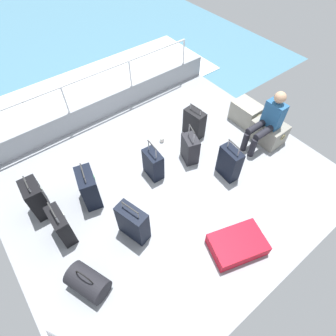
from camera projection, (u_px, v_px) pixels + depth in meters
ground_plane at (170, 183)px, 4.70m from camera, size 4.40×5.20×0.06m
gunwale_port at (104, 108)px, 5.58m from camera, size 0.06×5.20×0.45m
railing_port at (99, 84)px, 5.15m from camera, size 0.04×4.20×1.02m
sea_wake at (79, 97)px, 6.73m from camera, size 12.00×12.00×0.01m
cargo_crate_0 at (246, 113)px, 5.51m from camera, size 0.59×0.41×0.41m
cargo_crate_1 at (268, 132)px, 5.17m from camera, size 0.62×0.45×0.40m
passenger_seated at (268, 120)px, 4.80m from camera, size 0.34×0.66×1.10m
suitcase_0 at (229, 163)px, 4.55m from camera, size 0.41×0.23×0.76m
suitcase_1 at (153, 164)px, 4.58m from camera, size 0.38×0.23×0.74m
suitcase_2 at (61, 225)px, 3.85m from camera, size 0.44×0.19×0.71m
suitcase_3 at (237, 244)px, 3.86m from camera, size 0.71×0.87×0.21m
suitcase_4 at (37, 199)px, 4.08m from camera, size 0.40×0.27×0.75m
suitcase_5 at (133, 223)px, 3.85m from camera, size 0.49×0.32×0.73m
suitcase_6 at (194, 123)px, 5.21m from camera, size 0.43×0.26×0.66m
suitcase_7 at (190, 149)px, 4.81m from camera, size 0.40×0.32×0.74m
suitcase_8 at (89, 188)px, 4.22m from camera, size 0.49×0.35×0.74m
duffel_bag at (88, 282)px, 3.48m from camera, size 0.61×0.50×0.47m
paper_cup at (162, 140)px, 5.25m from camera, size 0.08×0.08×0.10m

